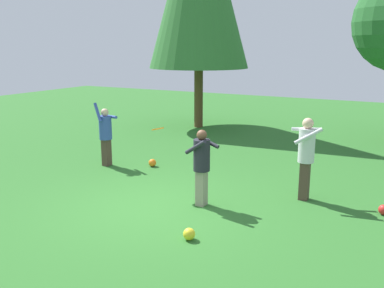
# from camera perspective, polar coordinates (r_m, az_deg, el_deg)

# --- Properties ---
(ground_plane) EXTENTS (40.00, 40.00, 0.00)m
(ground_plane) POSITION_cam_1_polar(r_m,az_deg,el_deg) (8.83, -4.72, -8.36)
(ground_plane) COLOR #2D6B28
(person_thrower) EXTENTS (0.62, 0.63, 1.74)m
(person_thrower) POSITION_cam_1_polar(r_m,az_deg,el_deg) (11.74, -11.56, 1.59)
(person_thrower) COLOR #4C382D
(person_thrower) RESTS_ON ground_plane
(person_catcher) EXTENTS (0.62, 0.58, 1.59)m
(person_catcher) POSITION_cam_1_polar(r_m,az_deg,el_deg) (8.59, 1.31, -2.36)
(person_catcher) COLOR gray
(person_catcher) RESTS_ON ground_plane
(person_bystander) EXTENTS (0.72, 0.65, 1.77)m
(person_bystander) POSITION_cam_1_polar(r_m,az_deg,el_deg) (9.20, 15.14, -0.99)
(person_bystander) COLOR #4C382D
(person_bystander) RESTS_ON ground_plane
(frisbee) EXTENTS (0.33, 0.33, 0.09)m
(frisbee) POSITION_cam_1_polar(r_m,az_deg,el_deg) (9.27, -4.64, 2.05)
(frisbee) COLOR orange
(ball_orange) EXTENTS (0.21, 0.21, 0.21)m
(ball_orange) POSITION_cam_1_polar(r_m,az_deg,el_deg) (11.62, -5.35, -2.53)
(ball_orange) COLOR orange
(ball_orange) RESTS_ON ground_plane
(ball_yellow) EXTENTS (0.21, 0.21, 0.21)m
(ball_yellow) POSITION_cam_1_polar(r_m,az_deg,el_deg) (7.35, -0.39, -12.03)
(ball_yellow) COLOR yellow
(ball_yellow) RESTS_ON ground_plane
(ball_red) EXTENTS (0.20, 0.20, 0.20)m
(ball_red) POSITION_cam_1_polar(r_m,az_deg,el_deg) (9.16, 24.42, -8.07)
(ball_red) COLOR red
(ball_red) RESTS_ON ground_plane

